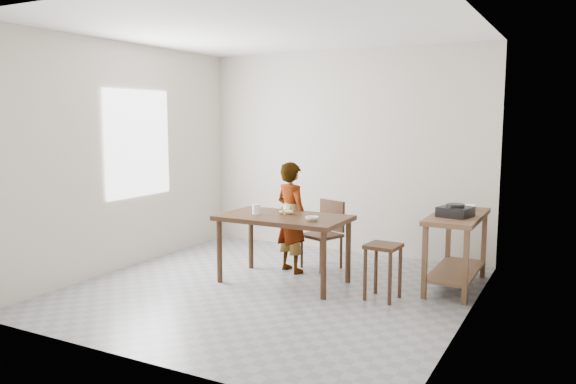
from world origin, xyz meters
The scene contains 17 objects.
floor centered at (0.00, 0.00, -0.02)m, with size 4.00×4.00×0.04m, color gray.
ceiling centered at (0.00, 0.00, 2.72)m, with size 4.00×4.00×0.04m, color white.
wall_back centered at (0.00, 2.02, 1.35)m, with size 4.00×0.04×2.70m, color beige.
wall_front centered at (0.00, -2.02, 1.35)m, with size 4.00×0.04×2.70m, color beige.
wall_left centered at (-2.02, 0.00, 1.35)m, with size 0.04×4.00×2.70m, color beige.
wall_right centered at (2.02, 0.00, 1.35)m, with size 0.04×4.00×2.70m, color beige.
window_pane centered at (-1.97, 0.20, 1.50)m, with size 0.02×1.10×1.30m, color white.
dining_table centered at (0.00, 0.30, 0.38)m, with size 1.40×0.80×0.75m, color #362011, non-canonical shape.
prep_counter centered at (1.72, 1.00, 0.40)m, with size 0.50×1.20×0.80m, color brown, non-canonical shape.
child centered at (-0.13, 0.74, 0.65)m, with size 0.48×0.31×1.30m, color white.
dining_chair centered at (0.12, 1.04, 0.41)m, with size 0.39×0.39×0.82m, color #362011, non-canonical shape.
stool centered at (1.15, 0.25, 0.28)m, with size 0.32×0.32×0.56m, color #362011, non-canonical shape.
glass_tumbler centered at (-0.32, 0.24, 0.81)m, with size 0.09×0.09×0.11m, color white.
small_bowl centered at (0.40, 0.18, 0.77)m, with size 0.14×0.14×0.04m, color white.
banana centered at (-0.02, 0.40, 0.78)m, with size 0.17×0.12×0.06m, color yellow, non-canonical shape.
serving_bowl centered at (1.73, 1.31, 0.83)m, with size 0.23×0.23×0.06m, color white.
gas_burner centered at (1.73, 0.84, 0.85)m, with size 0.31×0.31×0.10m, color black.
Camera 1 is at (2.88, -5.02, 1.82)m, focal length 35.00 mm.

